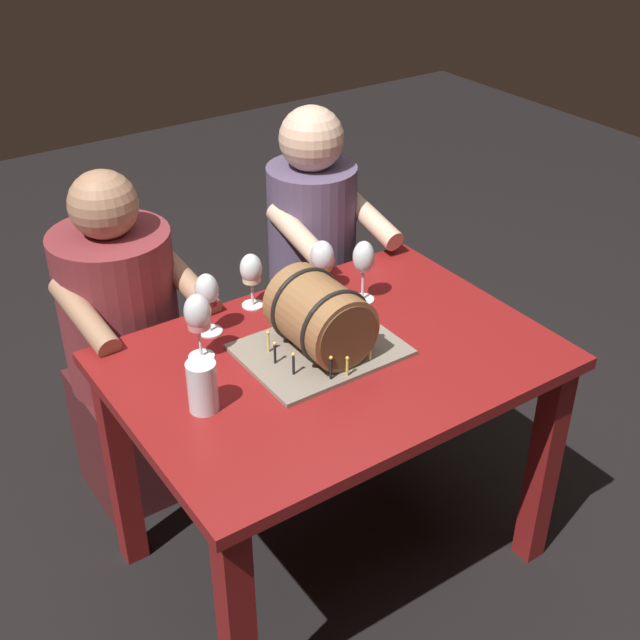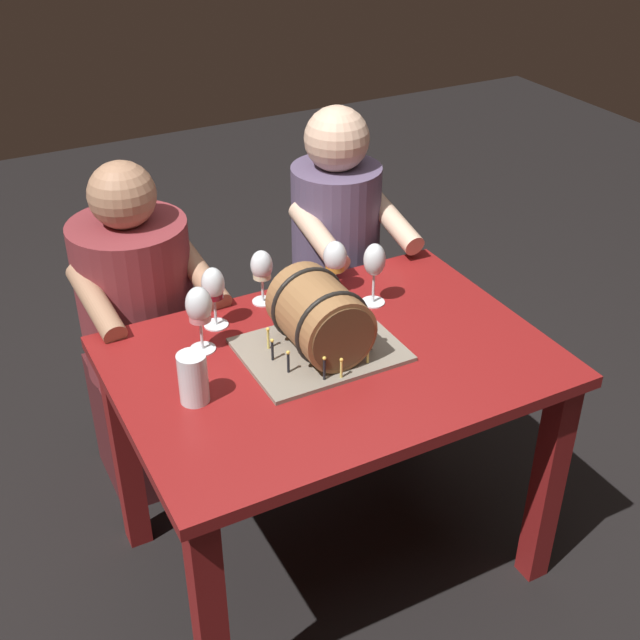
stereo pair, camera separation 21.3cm
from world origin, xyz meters
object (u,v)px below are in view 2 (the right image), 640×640
beer_pint (193,379)px  person_seated_right (336,291)px  barrel_cake (320,320)px  dining_table (332,395)px  wine_glass_white (262,268)px  person_seated_left (142,342)px  wine_glass_empty (374,262)px  wine_glass_red (213,287)px  wine_glass_amber (335,259)px  wine_glass_rose (199,308)px

beer_pint → person_seated_right: 1.02m
barrel_cake → person_seated_right: person_seated_right is taller
dining_table → person_seated_right: size_ratio=0.95×
wine_glass_white → beer_pint: 0.50m
beer_pint → person_seated_left: bearing=86.5°
wine_glass_empty → person_seated_right: person_seated_right is taller
person_seated_left → barrel_cake: bearing=-60.6°
person_seated_right → beer_pint: bearing=-139.5°
person_seated_right → wine_glass_white: bearing=-144.9°
person_seated_left → person_seated_right: bearing=-0.0°
barrel_cake → person_seated_right: 0.77m
barrel_cake → wine_glass_white: (-0.03, 0.31, 0.01)m
wine_glass_red → wine_glass_amber: size_ratio=1.10×
barrel_cake → wine_glass_empty: size_ratio=2.14×
person_seated_left → beer_pint: bearing=-93.5°
wine_glass_empty → wine_glass_amber: 0.13m
barrel_cake → wine_glass_amber: (0.19, 0.27, 0.01)m
barrel_cake → beer_pint: bearing=-173.0°
wine_glass_red → person_seated_right: person_seated_right is taller
wine_glass_rose → wine_glass_white: bearing=31.8°
barrel_cake → wine_glass_empty: bearing=30.9°
wine_glass_red → person_seated_left: 0.50m
wine_glass_rose → person_seated_left: size_ratio=0.17×
dining_table → person_seated_left: 0.72m
wine_glass_amber → person_seated_right: size_ratio=0.14×
wine_glass_red → beer_pint: size_ratio=1.36×
wine_glass_red → person_seated_right: (0.57, 0.34, -0.34)m
beer_pint → person_seated_left: size_ratio=0.12×
wine_glass_empty → dining_table: bearing=-141.5°
dining_table → wine_glass_white: (-0.05, 0.35, 0.25)m
beer_pint → person_seated_right: size_ratio=0.11×
wine_glass_empty → wine_glass_rose: 0.53m
wine_glass_empty → person_seated_right: 0.57m
person_seated_right → wine_glass_red: bearing=-149.4°
wine_glass_empty → wine_glass_rose: (-0.53, 0.00, -0.00)m
wine_glass_rose → beer_pint: wine_glass_rose is taller
dining_table → wine_glass_red: bearing=127.1°
dining_table → barrel_cake: barrel_cake is taller
wine_glass_white → wine_glass_amber: 0.22m
dining_table → wine_glass_red: wine_glass_red is taller
beer_pint → person_seated_right: (0.75, 0.64, -0.28)m
wine_glass_red → barrel_cake: bearing=-51.9°
person_seated_left → wine_glass_amber: bearing=-31.6°
person_seated_right → wine_glass_amber: bearing=-119.4°
person_seated_left → wine_glass_red: bearing=-68.2°
wine_glass_rose → wine_glass_amber: bearing=13.5°
wine_glass_rose → person_seated_left: bearing=97.5°
dining_table → wine_glass_amber: wine_glass_amber is taller
barrel_cake → wine_glass_rose: size_ratio=2.15×
dining_table → barrel_cake: size_ratio=2.77×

